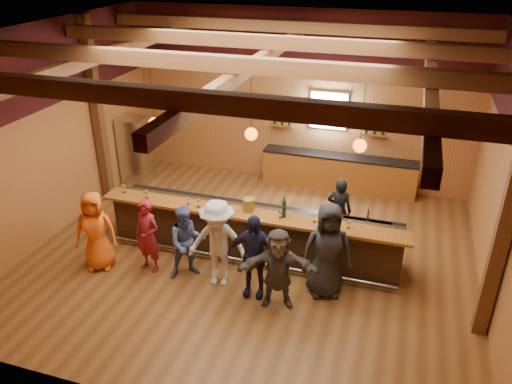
# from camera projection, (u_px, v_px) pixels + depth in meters

# --- Properties ---
(room) EXTENTS (9.04, 9.00, 4.52)m
(room) POSITION_uv_depth(u_px,v_px,m) (252.00, 106.00, 9.08)
(room) COLOR brown
(room) RESTS_ON ground
(bar_counter) EXTENTS (6.30, 1.07, 1.11)m
(bar_counter) POSITION_uv_depth(u_px,v_px,m) (255.00, 231.00, 10.36)
(bar_counter) COLOR black
(bar_counter) RESTS_ON ground
(back_bar_cabinet) EXTENTS (4.00, 0.52, 0.95)m
(back_bar_cabinet) POSITION_uv_depth(u_px,v_px,m) (338.00, 172.00, 13.11)
(back_bar_cabinet) COLOR brown
(back_bar_cabinet) RESTS_ON ground
(window) EXTENTS (0.95, 0.09, 0.95)m
(window) POSITION_uv_depth(u_px,v_px,m) (329.00, 110.00, 12.70)
(window) COLOR silver
(window) RESTS_ON room
(framed_pictures) EXTENTS (5.35, 0.05, 0.45)m
(framed_pictures) POSITION_uv_depth(u_px,v_px,m) (363.00, 112.00, 12.44)
(framed_pictures) COLOR black
(framed_pictures) RESTS_ON room
(wine_shelves) EXTENTS (3.00, 0.18, 0.30)m
(wine_shelves) POSITION_uv_depth(u_px,v_px,m) (327.00, 127.00, 12.84)
(wine_shelves) COLOR brown
(wine_shelves) RESTS_ON room
(pendant_lights) EXTENTS (4.24, 0.24, 1.37)m
(pendant_lights) POSITION_uv_depth(u_px,v_px,m) (251.00, 134.00, 9.26)
(pendant_lights) COLOR black
(pendant_lights) RESTS_ON room
(stainless_fridge) EXTENTS (0.70, 0.70, 1.80)m
(stainless_fridge) POSITION_uv_depth(u_px,v_px,m) (136.00, 150.00, 13.38)
(stainless_fridge) COLOR silver
(stainless_fridge) RESTS_ON ground
(customer_orange) EXTENTS (0.95, 0.78, 1.66)m
(customer_orange) POSITION_uv_depth(u_px,v_px,m) (96.00, 231.00, 9.76)
(customer_orange) COLOR orange
(customer_orange) RESTS_ON ground
(customer_redvest) EXTENTS (0.62, 0.48, 1.54)m
(customer_redvest) POSITION_uv_depth(u_px,v_px,m) (148.00, 236.00, 9.71)
(customer_redvest) COLOR maroon
(customer_redvest) RESTS_ON ground
(customer_denim) EXTENTS (0.92, 0.87, 1.50)m
(customer_denim) POSITION_uv_depth(u_px,v_px,m) (187.00, 242.00, 9.55)
(customer_denim) COLOR #46588C
(customer_denim) RESTS_ON ground
(customer_white) EXTENTS (1.20, 0.77, 1.77)m
(customer_white) POSITION_uv_depth(u_px,v_px,m) (218.00, 244.00, 9.25)
(customer_white) COLOR silver
(customer_white) RESTS_ON ground
(customer_navy) EXTENTS (1.01, 0.50, 1.66)m
(customer_navy) POSITION_uv_depth(u_px,v_px,m) (253.00, 256.00, 8.99)
(customer_navy) COLOR #1A1932
(customer_navy) RESTS_ON ground
(customer_brown) EXTENTS (1.50, 0.79, 1.54)m
(customer_brown) POSITION_uv_depth(u_px,v_px,m) (278.00, 268.00, 8.76)
(customer_brown) COLOR #4D453E
(customer_brown) RESTS_ON ground
(customer_dark) EXTENTS (1.05, 0.85, 1.86)m
(customer_dark) POSITION_uv_depth(u_px,v_px,m) (327.00, 250.00, 8.97)
(customer_dark) COLOR black
(customer_dark) RESTS_ON ground
(bartender) EXTENTS (0.57, 0.40, 1.48)m
(bartender) POSITION_uv_depth(u_px,v_px,m) (339.00, 210.00, 10.70)
(bartender) COLOR black
(bartender) RESTS_ON ground
(ice_bucket) EXTENTS (0.24, 0.24, 0.26)m
(ice_bucket) POSITION_uv_depth(u_px,v_px,m) (249.00, 205.00, 9.87)
(ice_bucket) COLOR olive
(ice_bucket) RESTS_ON bar_counter
(bottle_a) EXTENTS (0.08, 0.08, 0.39)m
(bottle_a) POSITION_uv_depth(u_px,v_px,m) (284.00, 208.00, 9.71)
(bottle_a) COLOR black
(bottle_a) RESTS_ON bar_counter
(bottle_b) EXTENTS (0.07, 0.07, 0.32)m
(bottle_b) POSITION_uv_depth(u_px,v_px,m) (284.00, 211.00, 9.64)
(bottle_b) COLOR black
(bottle_b) RESTS_ON bar_counter
(glass_a) EXTENTS (0.08, 0.08, 0.19)m
(glass_a) POSITION_uv_depth(u_px,v_px,m) (123.00, 187.00, 10.58)
(glass_a) COLOR silver
(glass_a) RESTS_ON bar_counter
(glass_b) EXTENTS (0.09, 0.09, 0.19)m
(glass_b) POSITION_uv_depth(u_px,v_px,m) (146.00, 192.00, 10.33)
(glass_b) COLOR silver
(glass_b) RESTS_ON bar_counter
(glass_c) EXTENTS (0.07, 0.07, 0.17)m
(glass_c) POSITION_uv_depth(u_px,v_px,m) (188.00, 199.00, 10.10)
(glass_c) COLOR silver
(glass_c) RESTS_ON bar_counter
(glass_d) EXTENTS (0.09, 0.09, 0.19)m
(glass_d) POSITION_uv_depth(u_px,v_px,m) (198.00, 201.00, 9.99)
(glass_d) COLOR silver
(glass_d) RESTS_ON bar_counter
(glass_e) EXTENTS (0.09, 0.09, 0.19)m
(glass_e) POSITION_uv_depth(u_px,v_px,m) (221.00, 204.00, 9.88)
(glass_e) COLOR silver
(glass_e) RESTS_ON bar_counter
(glass_f) EXTENTS (0.08, 0.08, 0.17)m
(glass_f) POSITION_uv_depth(u_px,v_px,m) (281.00, 212.00, 9.60)
(glass_f) COLOR silver
(glass_f) RESTS_ON bar_counter
(glass_g) EXTENTS (0.09, 0.09, 0.20)m
(glass_g) POSITION_uv_depth(u_px,v_px,m) (315.00, 216.00, 9.45)
(glass_g) COLOR silver
(glass_g) RESTS_ON bar_counter
(glass_h) EXTENTS (0.07, 0.07, 0.16)m
(glass_h) POSITION_uv_depth(u_px,v_px,m) (349.00, 223.00, 9.27)
(glass_h) COLOR silver
(glass_h) RESTS_ON bar_counter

